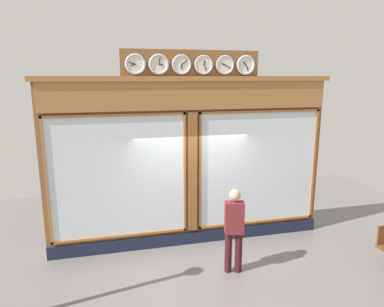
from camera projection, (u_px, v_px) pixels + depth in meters
The scene contains 2 objects.
shop_facade at pixel (191, 161), 7.73m from camera, with size 6.37×0.42×4.29m.
pedestrian at pixel (234, 227), 6.65m from camera, with size 0.40×0.30×1.69m.
Camera 1 is at (1.78, 7.17, 3.75)m, focal length 32.53 mm.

